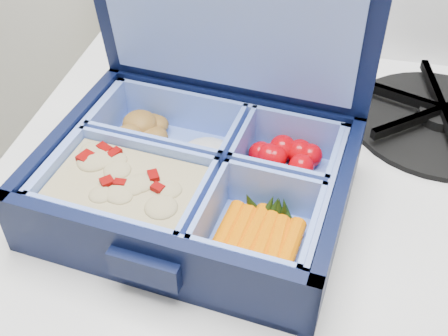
# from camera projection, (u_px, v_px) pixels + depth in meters

# --- Properties ---
(bento_box) EXTENTS (0.28, 0.23, 0.06)m
(bento_box) POSITION_uv_depth(u_px,v_px,m) (196.00, 180.00, 0.49)
(bento_box) COLOR black
(bento_box) RESTS_ON stove
(burner_grate) EXTENTS (0.24, 0.24, 0.03)m
(burner_grate) POSITION_uv_depth(u_px,v_px,m) (441.00, 114.00, 0.59)
(burner_grate) COLOR black
(burner_grate) RESTS_ON stove
(burner_grate_rear) EXTENTS (0.20, 0.20, 0.02)m
(burner_grate_rear) POSITION_uv_depth(u_px,v_px,m) (196.00, 68.00, 0.66)
(burner_grate_rear) COLOR black
(burner_grate_rear) RESTS_ON stove
(fork) EXTENTS (0.13, 0.12, 0.01)m
(fork) POSITION_uv_depth(u_px,v_px,m) (312.00, 122.00, 0.60)
(fork) COLOR silver
(fork) RESTS_ON stove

